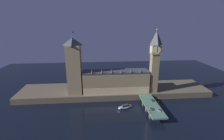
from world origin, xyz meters
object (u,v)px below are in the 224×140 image
(clock_tower, at_px, (155,60))
(car_southbound_trail, at_px, (152,100))
(car_southbound_lead, at_px, (159,110))
(victoria_tower, at_px, (74,66))
(street_lamp_near, at_px, (150,109))
(street_lamp_mid, at_px, (158,100))
(boat_upstream, at_px, (125,107))
(car_northbound_trail, at_px, (152,109))
(pedestrian_mid_walk, at_px, (157,103))
(pedestrian_far_rail, at_px, (141,97))
(pedestrian_near_rail, at_px, (149,110))

(clock_tower, bearing_deg, car_southbound_trail, -108.94)
(car_southbound_lead, bearing_deg, victoria_tower, 150.31)
(car_southbound_trail, bearing_deg, street_lamp_near, -112.19)
(car_southbound_lead, distance_m, street_lamp_mid, 12.07)
(street_lamp_mid, relative_size, boat_upstream, 0.44)
(car_northbound_trail, relative_size, pedestrian_mid_walk, 2.60)
(car_southbound_trail, bearing_deg, pedestrian_far_rail, 137.16)
(car_northbound_trail, bearing_deg, car_southbound_lead, -21.00)
(street_lamp_near, bearing_deg, boat_upstream, 128.67)
(car_southbound_trail, bearing_deg, boat_upstream, -179.69)
(car_northbound_trail, distance_m, street_lamp_near, 7.73)
(pedestrian_far_rail, distance_m, street_lamp_mid, 20.31)
(car_northbound_trail, bearing_deg, pedestrian_mid_walk, 51.02)
(clock_tower, xyz_separation_m, car_southbound_trail, (-7.82, -22.79, -35.98))
(pedestrian_near_rail, bearing_deg, car_northbound_trail, 39.70)
(street_lamp_mid, xyz_separation_m, boat_upstream, (-30.39, 7.63, -9.68))
(car_southbound_trail, height_order, pedestrian_far_rail, pedestrian_far_rail)
(victoria_tower, xyz_separation_m, street_lamp_near, (69.49, -48.58, -26.33))
(street_lamp_near, bearing_deg, car_southbound_trail, 67.81)
(pedestrian_mid_walk, bearing_deg, street_lamp_near, -125.73)
(clock_tower, height_order, car_southbound_trail, clock_tower)
(clock_tower, distance_m, car_southbound_trail, 43.30)
(car_southbound_trail, bearing_deg, car_southbound_lead, -90.00)
(car_northbound_trail, bearing_deg, street_lamp_near, -119.09)
(car_southbound_trail, bearing_deg, clock_tower, 71.06)
(pedestrian_mid_walk, relative_size, boat_upstream, 0.10)
(pedestrian_near_rail, distance_m, pedestrian_mid_walk, 17.70)
(street_lamp_near, distance_m, boat_upstream, 30.19)
(pedestrian_mid_walk, bearing_deg, street_lamp_mid, -79.25)
(car_southbound_lead, relative_size, pedestrian_mid_walk, 2.40)
(pedestrian_near_rail, bearing_deg, boat_upstream, 134.20)
(victoria_tower, relative_size, street_lamp_near, 9.83)
(victoria_tower, xyz_separation_m, pedestrian_far_rail, (69.89, -17.94, -29.76))
(car_southbound_lead, xyz_separation_m, street_lamp_mid, (3.33, 10.99, 3.72))
(pedestrian_mid_walk, bearing_deg, pedestrian_far_rail, 130.28)
(pedestrian_near_rail, distance_m, boat_upstream, 26.95)
(car_southbound_trail, height_order, street_lamp_near, street_lamp_near)
(car_northbound_trail, xyz_separation_m, street_lamp_mid, (9.18, 8.74, 3.70))
(clock_tower, xyz_separation_m, victoria_tower, (-86.48, 3.30, -6.10))
(car_northbound_trail, xyz_separation_m, car_southbound_lead, (5.85, -2.25, -0.02))
(victoria_tower, height_order, car_southbound_lead, victoria_tower)
(boat_upstream, bearing_deg, victoria_tower, 153.06)
(clock_tower, relative_size, street_lamp_near, 10.18)
(victoria_tower, distance_m, boat_upstream, 68.12)
(clock_tower, xyz_separation_m, street_lamp_mid, (-4.49, -30.56, -32.33))
(pedestrian_mid_walk, bearing_deg, car_northbound_trail, -128.98)
(pedestrian_far_rail, relative_size, boat_upstream, 0.10)
(pedestrian_near_rail, xyz_separation_m, street_lamp_mid, (12.10, 11.17, 3.49))
(car_northbound_trail, distance_m, street_lamp_mid, 13.20)
(clock_tower, height_order, car_southbound_lead, clock_tower)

